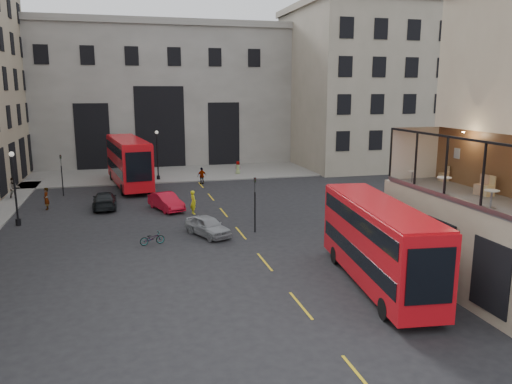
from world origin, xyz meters
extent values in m
plane|color=black|center=(0.00, 0.00, 0.00)|extent=(140.00, 140.00, 0.00)
cube|color=black|center=(4.98, 0.00, 2.00)|extent=(0.08, 9.20, 3.00)
cube|color=brown|center=(7.97, 0.00, 6.05)|extent=(0.04, 10.00, 2.90)
cube|color=beige|center=(6.50, 5.00, 6.05)|extent=(3.00, 0.04, 2.90)
cube|color=black|center=(6.50, 0.00, 7.50)|extent=(3.00, 10.00, 0.04)
cube|color=slate|center=(5.00, 0.00, 4.70)|extent=(0.12, 10.00, 0.18)
cube|color=black|center=(5.00, 0.00, 7.45)|extent=(0.12, 10.00, 0.10)
cube|color=beige|center=(7.92, 3.20, 6.20)|extent=(0.04, 0.45, 0.55)
cylinder|color=#FFD899|center=(7.30, 2.00, 7.45)|extent=(0.12, 0.12, 0.05)
cube|color=tan|center=(6.50, 0.00, 2.25)|extent=(3.00, 11.00, 4.50)
cube|color=slate|center=(6.50, 0.00, 4.55)|extent=(3.00, 10.00, 0.10)
cube|color=#A09D95|center=(-5.00, 48.00, 9.00)|extent=(34.00, 10.00, 18.00)
cube|color=#A09D95|center=(-5.00, 48.00, 17.60)|extent=(35.00, 10.60, 0.80)
cube|color=black|center=(-5.00, 42.96, 5.00)|extent=(6.00, 0.12, 10.00)
cube|color=black|center=(-13.00, 42.96, 4.00)|extent=(4.00, 0.12, 8.00)
cube|color=black|center=(3.00, 42.96, 4.00)|extent=(4.00, 0.12, 8.00)
cube|color=#A59885|center=(20.00, 40.00, 10.00)|extent=(16.00, 18.00, 20.00)
cube|color=#A59885|center=(20.00, 40.00, 19.60)|extent=(16.60, 18.60, 0.80)
cube|color=slate|center=(-6.00, 38.00, 0.06)|extent=(40.00, 12.00, 0.12)
cylinder|color=black|center=(-1.00, 12.00, 1.40)|extent=(0.10, 0.10, 2.80)
imported|color=black|center=(-1.00, 12.00, 3.30)|extent=(0.16, 0.20, 1.00)
cylinder|color=black|center=(-15.00, 28.00, 1.40)|extent=(0.10, 0.10, 2.80)
imported|color=black|center=(-15.00, 28.00, 3.30)|extent=(0.16, 0.20, 1.00)
cylinder|color=black|center=(-17.00, 18.00, 2.50)|extent=(0.14, 0.14, 5.00)
cylinder|color=black|center=(-17.00, 18.00, 0.25)|extent=(0.36, 0.36, 0.50)
sphere|color=silver|center=(-17.00, 18.00, 5.15)|extent=(0.36, 0.36, 0.36)
cylinder|color=black|center=(-6.00, 34.00, 2.50)|extent=(0.14, 0.14, 5.00)
cylinder|color=black|center=(-6.00, 34.00, 0.25)|extent=(0.36, 0.36, 0.50)
sphere|color=silver|center=(-6.00, 34.00, 5.15)|extent=(0.36, 0.36, 0.36)
cube|color=red|center=(2.44, 1.31, 2.25)|extent=(3.59, 10.73, 3.73)
cube|color=black|center=(2.44, 1.31, 1.72)|extent=(3.57, 10.17, 0.77)
cube|color=black|center=(2.44, 1.31, 3.40)|extent=(3.57, 10.17, 0.77)
cube|color=red|center=(2.44, 1.31, 4.14)|extent=(3.47, 10.51, 0.11)
cylinder|color=black|center=(1.76, 4.78, 0.48)|extent=(0.38, 0.98, 0.96)
cylinder|color=black|center=(3.90, 4.54, 0.48)|extent=(0.38, 0.98, 0.96)
cylinder|color=black|center=(0.95, -2.22, 0.48)|extent=(0.38, 0.98, 0.96)
cylinder|color=black|center=(3.08, -2.47, 0.48)|extent=(0.38, 0.98, 0.96)
cube|color=red|center=(-9.05, 31.13, 2.59)|extent=(4.39, 12.37, 4.29)
cube|color=black|center=(-9.05, 31.13, 1.98)|extent=(4.34, 11.72, 0.88)
cube|color=black|center=(-9.05, 31.13, 3.91)|extent=(4.34, 11.72, 0.88)
cube|color=red|center=(-9.05, 31.13, 4.76)|extent=(4.25, 12.11, 0.13)
cylinder|color=black|center=(-10.83, 34.79, 0.55)|extent=(0.46, 1.13, 1.10)
cylinder|color=black|center=(-8.34, 35.14, 0.55)|extent=(0.46, 1.13, 1.10)
cylinder|color=black|center=(-9.71, 26.76, 0.55)|extent=(0.46, 1.13, 1.10)
cylinder|color=black|center=(-7.22, 27.10, 0.55)|extent=(0.46, 1.13, 1.10)
imported|color=gray|center=(-4.24, 12.02, 0.66)|extent=(3.01, 4.18, 1.32)
imported|color=#B90B20|center=(-6.32, 20.07, 0.69)|extent=(2.83, 4.46, 1.39)
imported|color=black|center=(-11.15, 22.01, 0.67)|extent=(1.94, 4.65, 1.34)
imported|color=gray|center=(-7.95, 10.96, 0.41)|extent=(1.65, 0.87, 0.82)
imported|color=yellow|center=(-4.37, 18.21, 0.93)|extent=(0.59, 0.76, 1.87)
imported|color=gray|center=(-19.00, 27.50, 0.98)|extent=(1.14, 1.01, 1.96)
imported|color=gray|center=(-10.27, 36.01, 0.92)|extent=(1.30, 1.35, 1.84)
imported|color=gray|center=(-1.80, 30.59, 0.87)|extent=(1.10, 0.71, 1.73)
imported|color=gray|center=(3.10, 35.40, 0.78)|extent=(0.90, 0.87, 1.56)
imported|color=gray|center=(-15.70, 22.66, 0.90)|extent=(0.47, 0.68, 1.80)
cylinder|color=beige|center=(5.65, -2.33, 5.36)|extent=(0.63, 0.63, 0.04)
cylinder|color=slate|center=(5.65, -2.33, 4.99)|extent=(0.08, 0.08, 0.73)
cylinder|color=slate|center=(5.65, -2.33, 4.62)|extent=(0.46, 0.46, 0.03)
cylinder|color=silver|center=(5.45, 0.68, 5.42)|extent=(0.68, 0.68, 0.05)
cylinder|color=slate|center=(5.45, 0.68, 5.02)|extent=(0.09, 0.09, 0.79)
cylinder|color=slate|center=(5.45, 0.68, 4.62)|extent=(0.50, 0.50, 0.03)
cylinder|color=beige|center=(5.62, 3.71, 5.25)|extent=(0.53, 0.53, 0.04)
cylinder|color=slate|center=(5.62, 3.71, 4.93)|extent=(0.07, 0.07, 0.62)
cylinder|color=slate|center=(5.62, 3.71, 4.61)|extent=(0.39, 0.39, 0.03)
cube|color=#DABC7E|center=(7.24, -0.15, 4.85)|extent=(0.49, 0.49, 0.51)
cube|color=#DABC7E|center=(7.46, -0.15, 5.34)|extent=(0.06, 0.48, 0.45)
cube|color=tan|center=(7.13, 0.16, 4.86)|extent=(0.58, 0.58, 0.51)
cube|color=tan|center=(7.34, 0.21, 5.34)|extent=(0.16, 0.48, 0.46)
cube|color=tan|center=(7.65, 3.81, 4.82)|extent=(0.43, 0.43, 0.44)
cube|color=tan|center=(7.84, 3.80, 5.24)|extent=(0.06, 0.42, 0.39)
camera|label=1|loc=(-9.30, -19.79, 9.54)|focal=35.00mm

